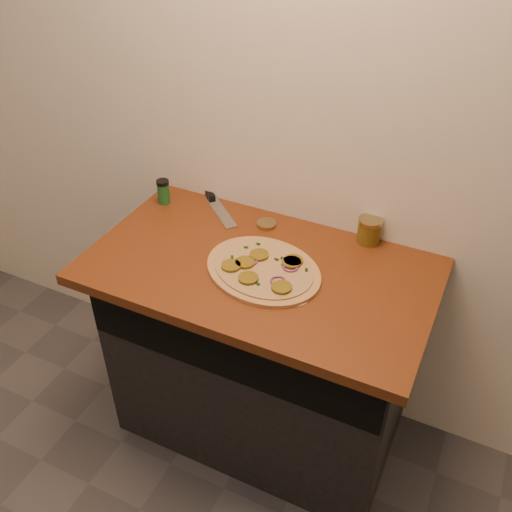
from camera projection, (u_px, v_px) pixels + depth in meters
The scene contains 8 objects.
cabinet at pixel (263, 354), 2.27m from camera, with size 1.10×0.60×0.86m, color black.
countertop at pixel (260, 270), 1.98m from camera, with size 1.20×0.70×0.04m, color brown.
pizza at pixel (264, 269), 1.93m from camera, with size 0.52×0.52×0.03m.
chefs_knife at pixel (213, 200), 2.30m from camera, with size 0.29×0.26×0.02m.
mason_jar_lid at pixel (267, 224), 2.16m from camera, with size 0.08×0.08×0.02m, color #9B8A5A.
salsa_jar at pixel (369, 230), 2.05m from camera, with size 0.09×0.09×0.10m.
spice_shaker at pixel (164, 192), 2.27m from camera, with size 0.05×0.05×0.10m.
flour_spill at pixel (288, 296), 1.84m from camera, with size 0.14×0.14×0.00m, color silver.
Camera 1 is at (0.66, 0.01, 2.11)m, focal length 40.00 mm.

